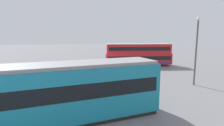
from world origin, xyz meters
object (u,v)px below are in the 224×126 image
(pedestrian_near_railing, at_px, (96,71))
(street_lamp, at_px, (196,46))
(info_sign, at_px, (54,69))
(double_decker_bus, at_px, (138,54))
(pedestrian_crossing, at_px, (128,74))
(tram_yellow, at_px, (42,94))

(pedestrian_near_railing, relative_size, street_lamp, 0.25)
(info_sign, relative_size, street_lamp, 0.33)
(double_decker_bus, relative_size, info_sign, 4.92)
(info_sign, bearing_deg, pedestrian_crossing, 171.32)
(pedestrian_near_railing, relative_size, info_sign, 0.75)
(tram_yellow, relative_size, info_sign, 6.32)
(tram_yellow, xyz_separation_m, pedestrian_near_railing, (-4.30, -10.20, -0.85))
(tram_yellow, relative_size, pedestrian_near_railing, 8.41)
(pedestrian_near_railing, relative_size, pedestrian_crossing, 1.03)
(pedestrian_near_railing, xyz_separation_m, street_lamp, (-9.77, 4.56, 3.07))
(double_decker_bus, height_order, tram_yellow, double_decker_bus)
(pedestrian_crossing, bearing_deg, double_decker_bus, -115.93)
(pedestrian_crossing, relative_size, street_lamp, 0.24)
(street_lamp, bearing_deg, pedestrian_near_railing, -25.03)
(info_sign, bearing_deg, pedestrian_near_railing, -171.13)
(pedestrian_crossing, distance_m, street_lamp, 7.61)
(double_decker_bus, bearing_deg, pedestrian_near_railing, 44.55)
(double_decker_bus, distance_m, tram_yellow, 22.17)
(tram_yellow, bearing_deg, info_sign, -87.75)
(tram_yellow, height_order, info_sign, tram_yellow)
(double_decker_bus, height_order, pedestrian_near_railing, double_decker_bus)
(tram_yellow, height_order, pedestrian_crossing, tram_yellow)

